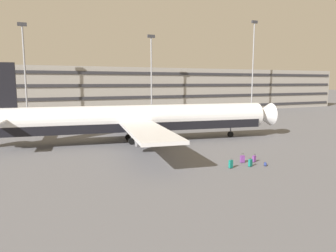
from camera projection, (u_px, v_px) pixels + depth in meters
name	position (u px, v px, depth m)	size (l,w,h in m)	color
ground_plane	(141.00, 140.00, 46.57)	(600.00, 600.00, 0.00)	#5B5B60
terminal_structure	(88.00, 91.00, 83.75)	(164.41, 15.71, 12.35)	gray
airliner	(137.00, 120.00, 44.47)	(43.72, 35.60, 10.99)	silver
light_mast_left	(25.00, 66.00, 64.36)	(1.80, 0.50, 20.49)	gray
light_mast_center_left	(151.00, 70.00, 75.80)	(1.80, 0.50, 19.75)	gray
light_mast_center_right	(253.00, 61.00, 87.90)	(1.80, 0.50, 25.39)	gray
suitcase_large	(231.00, 164.00, 31.17)	(0.45, 0.31, 0.97)	#147266
suitcase_silver	(254.00, 159.00, 33.57)	(0.41, 0.30, 0.89)	#72388C
suitcase_laid_flat	(242.00, 159.00, 33.29)	(0.47, 0.35, 1.04)	#72388C
suitcase_small	(250.00, 163.00, 31.78)	(0.51, 0.38, 0.88)	#147266
backpack_black	(265.00, 164.00, 31.96)	(0.36, 0.34, 0.48)	navy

